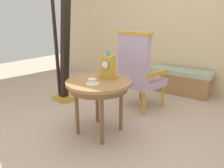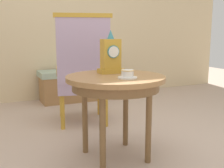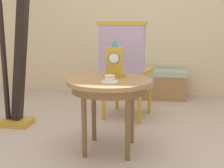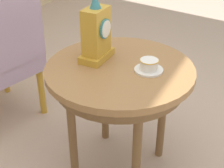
{
  "view_description": "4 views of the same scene",
  "coord_description": "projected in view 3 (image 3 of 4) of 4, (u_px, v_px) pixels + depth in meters",
  "views": [
    {
      "loc": [
        1.36,
        -1.68,
        1.29
      ],
      "look_at": [
        0.05,
        0.16,
        0.58
      ],
      "focal_mm": 32.79,
      "sensor_mm": 36.0,
      "label": 1
    },
    {
      "loc": [
        -0.89,
        -1.82,
        0.95
      ],
      "look_at": [
        -0.04,
        0.04,
        0.58
      ],
      "focal_mm": 44.46,
      "sensor_mm": 36.0,
      "label": 2
    },
    {
      "loc": [
        0.36,
        -2.3,
        1.08
      ],
      "look_at": [
        -0.03,
        0.16,
        0.57
      ],
      "focal_mm": 44.67,
      "sensor_mm": 36.0,
      "label": 3
    },
    {
      "loc": [
        -1.34,
        -0.62,
        1.42
      ],
      "look_at": [
        -0.01,
        0.06,
        0.52
      ],
      "focal_mm": 54.22,
      "sensor_mm": 36.0,
      "label": 4
    }
  ],
  "objects": [
    {
      "name": "side_table",
      "position": [
        109.0,
        88.0,
        2.4
      ],
      "size": [
        0.74,
        0.74,
        0.64
      ],
      "color": "#9E7042",
      "rests_on": "ground"
    },
    {
      "name": "window_bench",
      "position": [
        150.0,
        84.0,
        4.3
      ],
      "size": [
        1.08,
        0.4,
        0.44
      ],
      "color": "#9EB299",
      "rests_on": "ground"
    },
    {
      "name": "wall_back",
      "position": [
        134.0,
        7.0,
        4.4
      ],
      "size": [
        6.0,
        0.1,
        2.8
      ],
      "primitive_type": "cube",
      "color": "beige",
      "rests_on": "ground"
    },
    {
      "name": "armchair",
      "position": [
        125.0,
        70.0,
        3.23
      ],
      "size": [
        0.65,
        0.64,
        1.14
      ],
      "color": "#B299B7",
      "rests_on": "ground"
    },
    {
      "name": "teacup_left",
      "position": [
        109.0,
        79.0,
        2.24
      ],
      "size": [
        0.14,
        0.14,
        0.06
      ],
      "color": "white",
      "rests_on": "side_table"
    },
    {
      "name": "harp",
      "position": [
        15.0,
        59.0,
        2.97
      ],
      "size": [
        0.4,
        0.24,
        1.84
      ],
      "color": "gold",
      "rests_on": "ground"
    },
    {
      "name": "mantel_clock",
      "position": [
        115.0,
        62.0,
        2.49
      ],
      "size": [
        0.19,
        0.11,
        0.34
      ],
      "color": "gold",
      "rests_on": "side_table"
    },
    {
      "name": "ground_plane",
      "position": [
        112.0,
        150.0,
        2.5
      ],
      "size": [
        10.0,
        10.0,
        0.0
      ],
      "primitive_type": "plane",
      "color": "#BCA38E"
    }
  ]
}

